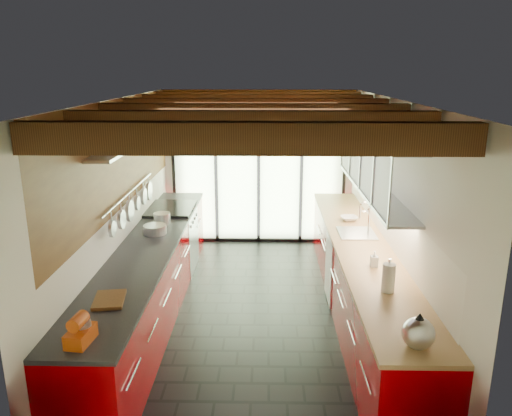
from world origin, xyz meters
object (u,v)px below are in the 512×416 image
stand_mixer (81,331)px  kettle (418,331)px  soap_bottle (374,259)px  paper_towel (389,278)px  bowl (349,218)px

stand_mixer → kettle: bearing=-0.1°
stand_mixer → soap_bottle: bearing=31.6°
stand_mixer → paper_towel: bearing=20.4°
stand_mixer → bowl: bearing=51.7°
stand_mixer → soap_bottle: size_ratio=1.65×
paper_towel → stand_mixer: bearing=-159.6°
paper_towel → soap_bottle: paper_towel is taller
bowl → soap_bottle: bearing=-90.0°
kettle → bowl: 3.23m
paper_towel → soap_bottle: bearing=90.0°
soap_bottle → paper_towel: bearing=-90.0°
stand_mixer → bowl: 4.10m
kettle → soap_bottle: kettle is taller
stand_mixer → soap_bottle: (2.54, 1.56, -0.01)m
stand_mixer → paper_towel: (2.54, 0.94, 0.04)m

